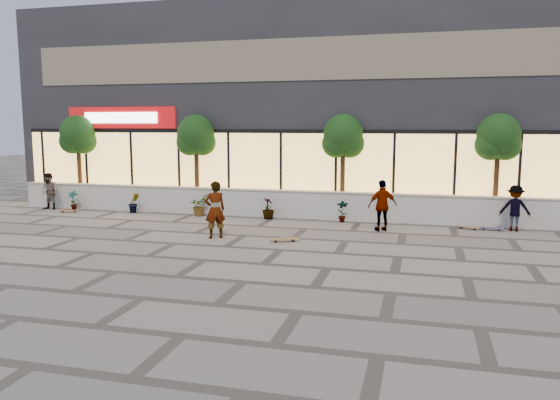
% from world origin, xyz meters
% --- Properties ---
extents(ground, '(80.00, 80.00, 0.00)m').
position_xyz_m(ground, '(0.00, 0.00, 0.00)').
color(ground, gray).
rests_on(ground, ground).
extents(planter_wall, '(22.00, 0.42, 1.04)m').
position_xyz_m(planter_wall, '(0.00, 7.00, 0.52)').
color(planter_wall, silver).
rests_on(planter_wall, ground).
extents(retail_building, '(24.00, 9.17, 8.50)m').
position_xyz_m(retail_building, '(-0.00, 12.49, 4.25)').
color(retail_building, '#25262B').
rests_on(retail_building, ground).
extents(shrub_a, '(0.43, 0.29, 0.81)m').
position_xyz_m(shrub_a, '(-8.50, 6.45, 0.41)').
color(shrub_a, '#113615').
rests_on(shrub_a, ground).
extents(shrub_b, '(0.57, 0.57, 0.81)m').
position_xyz_m(shrub_b, '(-5.70, 6.45, 0.41)').
color(shrub_b, '#113615').
rests_on(shrub_b, ground).
extents(shrub_c, '(0.68, 0.77, 0.81)m').
position_xyz_m(shrub_c, '(-2.90, 6.45, 0.41)').
color(shrub_c, '#113615').
rests_on(shrub_c, ground).
extents(shrub_d, '(0.64, 0.64, 0.81)m').
position_xyz_m(shrub_d, '(-0.10, 6.45, 0.41)').
color(shrub_d, '#113615').
rests_on(shrub_d, ground).
extents(shrub_e, '(0.46, 0.35, 0.81)m').
position_xyz_m(shrub_e, '(2.70, 6.45, 0.41)').
color(shrub_e, '#113615').
rests_on(shrub_e, ground).
extents(tree_west, '(1.60, 1.50, 3.92)m').
position_xyz_m(tree_west, '(-9.00, 7.70, 2.99)').
color(tree_west, '#432618').
rests_on(tree_west, ground).
extents(tree_midwest, '(1.60, 1.50, 3.92)m').
position_xyz_m(tree_midwest, '(-3.50, 7.70, 2.99)').
color(tree_midwest, '#432618').
rests_on(tree_midwest, ground).
extents(tree_mideast, '(1.60, 1.50, 3.92)m').
position_xyz_m(tree_mideast, '(2.50, 7.70, 2.99)').
color(tree_mideast, '#432618').
rests_on(tree_mideast, ground).
extents(tree_east, '(1.60, 1.50, 3.92)m').
position_xyz_m(tree_east, '(8.00, 7.70, 2.99)').
color(tree_east, '#432618').
rests_on(tree_east, ground).
extents(skater_center, '(0.78, 0.73, 1.79)m').
position_xyz_m(skater_center, '(-0.74, 2.69, 0.90)').
color(skater_center, silver).
rests_on(skater_center, ground).
extents(skater_left, '(0.81, 0.66, 1.53)m').
position_xyz_m(skater_left, '(-9.50, 6.30, 0.77)').
color(skater_left, '#8A7A59').
rests_on(skater_left, ground).
extents(skater_right_near, '(1.08, 0.82, 1.71)m').
position_xyz_m(skater_right_near, '(4.21, 5.18, 0.85)').
color(skater_right_near, silver).
rests_on(skater_right_near, ground).
extents(skater_right_far, '(1.04, 0.67, 1.53)m').
position_xyz_m(skater_right_far, '(8.47, 6.30, 0.77)').
color(skater_right_far, maroon).
rests_on(skater_right_far, ground).
extents(skateboard_center, '(0.88, 0.57, 0.10)m').
position_xyz_m(skateboard_center, '(1.49, 2.70, 0.09)').
color(skateboard_center, '#996532').
rests_on(skateboard_center, ground).
extents(skateboard_left, '(0.75, 0.48, 0.09)m').
position_xyz_m(skateboard_left, '(-8.30, 5.86, 0.07)').
color(skateboard_left, '#C15124').
rests_on(skateboard_left, ground).
extents(skateboard_right_near, '(0.76, 0.46, 0.09)m').
position_xyz_m(skateboard_right_near, '(7.00, 6.20, 0.07)').
color(skateboard_right_near, brown).
rests_on(skateboard_right_near, ground).
extents(skateboard_right_far, '(0.80, 0.29, 0.09)m').
position_xyz_m(skateboard_right_far, '(7.76, 6.20, 0.08)').
color(skateboard_right_far, '#4F427A').
rests_on(skateboard_right_far, ground).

